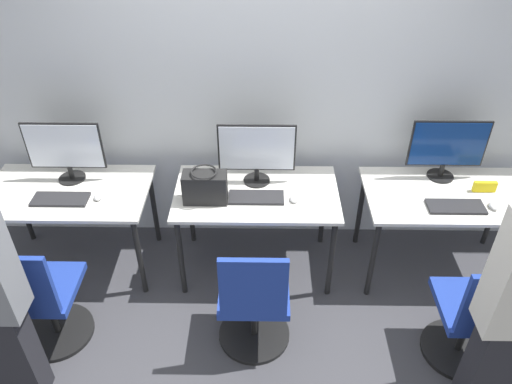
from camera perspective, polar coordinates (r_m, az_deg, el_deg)
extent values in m
plane|color=#3D3D42|center=(3.77, -0.03, -11.89)|extent=(20.00, 20.00, 0.00)
cube|color=silver|center=(3.59, 0.16, 13.28)|extent=(12.00, 0.05, 2.80)
cube|color=silver|center=(3.80, -20.84, 0.02)|extent=(1.16, 0.67, 0.02)
cylinder|color=black|center=(3.66, -13.17, -7.25)|extent=(0.04, 0.04, 0.69)
cylinder|color=black|center=(4.43, -25.15, -1.44)|extent=(0.04, 0.04, 0.69)
cylinder|color=black|center=(4.08, -11.58, -1.69)|extent=(0.04, 0.04, 0.69)
cylinder|color=black|center=(3.90, -20.25, 1.51)|extent=(0.19, 0.19, 0.01)
cylinder|color=black|center=(3.88, -20.42, 2.18)|extent=(0.04, 0.04, 0.10)
cube|color=black|center=(3.77, -21.09, 4.96)|extent=(0.55, 0.01, 0.36)
cube|color=silver|center=(3.76, -21.13, 4.89)|extent=(0.52, 0.01, 0.34)
cube|color=#262628|center=(3.70, -21.46, -0.78)|extent=(0.38, 0.16, 0.02)
ellipsoid|color=silver|center=(3.63, -17.57, -0.49)|extent=(0.06, 0.09, 0.03)
cylinder|color=black|center=(3.80, -21.66, -14.63)|extent=(0.48, 0.48, 0.03)
cylinder|color=black|center=(3.64, -22.40, -12.52)|extent=(0.04, 0.04, 0.39)
cube|color=navy|center=(3.49, -23.23, -10.12)|extent=(0.44, 0.44, 0.05)
cube|color=navy|center=(3.20, -25.49, -9.65)|extent=(0.40, 0.04, 0.44)
cube|color=#232328|center=(3.32, -25.97, -16.21)|extent=(0.25, 0.16, 0.73)
cube|color=silver|center=(3.54, 0.05, -0.17)|extent=(1.16, 0.67, 0.02)
cylinder|color=black|center=(3.60, -8.59, -7.41)|extent=(0.04, 0.04, 0.69)
cylinder|color=black|center=(3.59, 8.58, -7.58)|extent=(0.04, 0.04, 0.69)
cylinder|color=black|center=(4.03, -7.49, -1.75)|extent=(0.04, 0.04, 0.69)
cylinder|color=black|center=(4.01, 7.71, -1.88)|extent=(0.04, 0.04, 0.69)
cylinder|color=black|center=(3.64, 0.08, 1.36)|extent=(0.19, 0.19, 0.01)
cylinder|color=black|center=(3.61, 0.08, 2.08)|extent=(0.04, 0.04, 0.10)
cube|color=black|center=(3.49, 0.08, 5.07)|extent=(0.55, 0.01, 0.36)
cube|color=silver|center=(3.49, 0.08, 5.00)|extent=(0.52, 0.01, 0.34)
cube|color=#262628|center=(3.46, 0.03, -0.63)|extent=(0.38, 0.16, 0.02)
ellipsoid|color=silver|center=(3.45, 4.37, -0.77)|extent=(0.06, 0.09, 0.03)
cylinder|color=black|center=(3.54, -0.20, -15.90)|extent=(0.48, 0.48, 0.03)
cylinder|color=black|center=(3.37, -0.21, -13.72)|extent=(0.04, 0.04, 0.39)
cube|color=navy|center=(3.21, -0.22, -11.21)|extent=(0.44, 0.44, 0.05)
cube|color=navy|center=(2.89, -0.30, -10.91)|extent=(0.40, 0.04, 0.44)
cube|color=silver|center=(3.78, 21.09, -0.33)|extent=(1.16, 0.67, 0.02)
cylinder|color=black|center=(3.64, 13.20, -7.51)|extent=(0.04, 0.04, 0.69)
cylinder|color=black|center=(4.06, 11.83, -1.89)|extent=(0.04, 0.04, 0.69)
cylinder|color=black|center=(4.39, 25.56, -1.87)|extent=(0.04, 0.04, 0.69)
cylinder|color=black|center=(3.93, 20.29, 1.75)|extent=(0.19, 0.19, 0.01)
cylinder|color=black|center=(3.90, 20.46, 2.41)|extent=(0.04, 0.04, 0.10)
cube|color=black|center=(3.80, 21.13, 5.17)|extent=(0.55, 0.01, 0.36)
cube|color=navy|center=(3.79, 21.16, 5.11)|extent=(0.52, 0.01, 0.34)
cube|color=#262628|center=(3.64, 21.87, -1.56)|extent=(0.38, 0.16, 0.02)
ellipsoid|color=silver|center=(3.74, 25.50, -1.45)|extent=(0.06, 0.09, 0.03)
cylinder|color=black|center=(3.71, 22.03, -16.33)|extent=(0.48, 0.48, 0.03)
cylinder|color=black|center=(3.55, 22.81, -14.25)|extent=(0.04, 0.04, 0.39)
cube|color=navy|center=(3.40, 23.68, -11.86)|extent=(0.44, 0.44, 0.05)
cube|color=navy|center=(3.11, 25.96, -11.54)|extent=(0.40, 0.04, 0.44)
cube|color=#232328|center=(3.18, 25.09, -18.07)|extent=(0.25, 0.16, 0.79)
cube|color=black|center=(3.41, -5.85, 0.52)|extent=(0.30, 0.14, 0.22)
torus|color=black|center=(3.33, -5.99, 2.33)|extent=(0.18, 0.18, 0.01)
cube|color=yellow|center=(3.87, 24.67, 0.56)|extent=(0.16, 0.03, 0.08)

